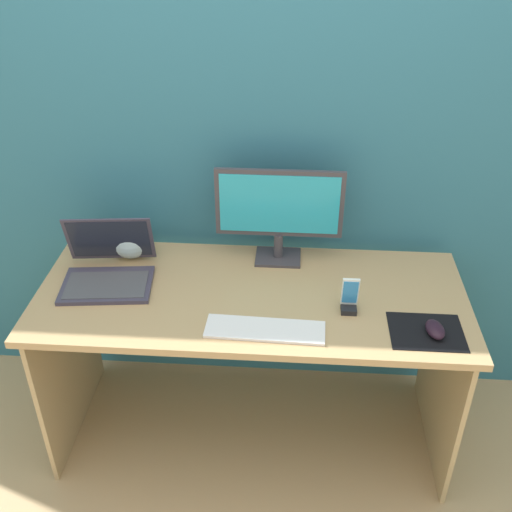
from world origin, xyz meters
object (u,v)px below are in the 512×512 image
Objects in this scene: monitor at (279,210)px; keyboard_external at (265,330)px; laptop at (108,269)px; mouse at (435,329)px; fishbowl at (131,239)px; phone_in_dock at (349,299)px.

keyboard_external is (-0.03, -0.46, -0.22)m from monitor.
mouse is at bearing -11.52° from laptop.
fishbowl is at bearing 143.99° from keyboard_external.
laptop reaches higher than phone_in_dock.
laptop is at bearing 171.81° from phone_in_dock.
laptop reaches higher than mouse.
keyboard_external is 0.57m from mouse.
monitor reaches higher than phone_in_dock.
fishbowl is 1.16× the size of phone_in_dock.
monitor is 3.53× the size of phone_in_dock.
phone_in_dock is (-0.28, 0.11, 0.03)m from mouse.
keyboard_external is at bearing 174.36° from mouse.
fishbowl is 0.91m from phone_in_dock.
fishbowl is (-0.59, -0.01, -0.14)m from monitor.
keyboard_external is (0.57, -0.44, -0.07)m from fishbowl.
fishbowl is at bearing 160.15° from phone_in_dock.
mouse is (1.18, -0.24, -0.03)m from laptop.
mouse is (1.14, -0.42, -0.06)m from fishbowl.
monitor is 4.92× the size of mouse.
phone_in_dock is at bearing 26.64° from keyboard_external.
monitor is 3.05× the size of fishbowl.
fishbowl is 0.72m from keyboard_external.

